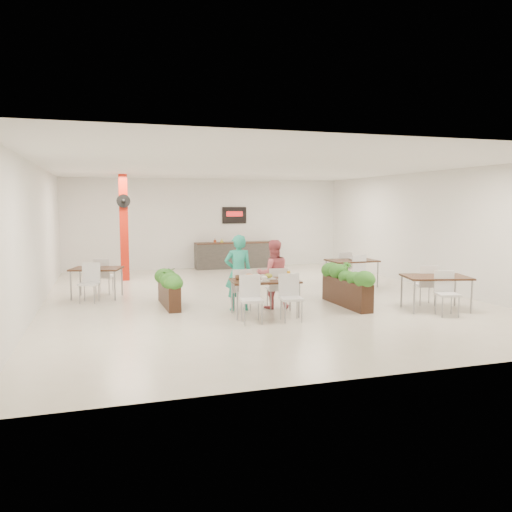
{
  "coord_description": "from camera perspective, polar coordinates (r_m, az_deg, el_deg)",
  "views": [
    {
      "loc": [
        -3.56,
        -11.75,
        2.32
      ],
      "look_at": [
        -0.18,
        -0.63,
        1.1
      ],
      "focal_mm": 35.0,
      "sensor_mm": 36.0,
      "label": 1
    }
  ],
  "objects": [
    {
      "name": "side_table_b",
      "position": [
        14.27,
        10.89,
        -0.88
      ],
      "size": [
        1.34,
        1.63,
        0.92
      ],
      "rotation": [
        0.0,
        0.0,
        0.02
      ],
      "color": "black",
      "rests_on": "ground"
    },
    {
      "name": "side_table_c",
      "position": [
        11.59,
        19.87,
        -2.72
      ],
      "size": [
        1.53,
        1.67,
        0.92
      ],
      "rotation": [
        0.0,
        0.0,
        -0.25
      ],
      "color": "black",
      "rests_on": "ground"
    },
    {
      "name": "planter_right",
      "position": [
        11.54,
        10.31,
        -3.2
      ],
      "size": [
        0.45,
        1.92,
        1.0
      ],
      "rotation": [
        0.0,
        0.0,
        1.61
      ],
      "color": "black",
      "rests_on": "ground"
    },
    {
      "name": "ground",
      "position": [
        12.5,
        -0.06,
        -4.7
      ],
      "size": [
        12.0,
        12.0,
        0.0
      ],
      "primitive_type": "plane",
      "color": "beige",
      "rests_on": "ground"
    },
    {
      "name": "planter_left",
      "position": [
        11.49,
        -9.94,
        -3.29
      ],
      "size": [
        0.45,
        1.7,
        0.88
      ],
      "rotation": [
        0.0,
        0.0,
        1.61
      ],
      "color": "black",
      "rests_on": "ground"
    },
    {
      "name": "red_column",
      "position": [
        15.57,
        -14.87,
        3.3
      ],
      "size": [
        0.4,
        0.41,
        3.2
      ],
      "color": "red",
      "rests_on": "ground"
    },
    {
      "name": "room_shell",
      "position": [
        12.29,
        -0.07,
        4.53
      ],
      "size": [
        10.1,
        12.1,
        3.22
      ],
      "color": "white",
      "rests_on": "ground"
    },
    {
      "name": "main_table",
      "position": [
        10.36,
        0.98,
        -3.37
      ],
      "size": [
        1.47,
        1.72,
        0.92
      ],
      "rotation": [
        0.0,
        0.0,
        -0.09
      ],
      "color": "black",
      "rests_on": "ground"
    },
    {
      "name": "diner_woman",
      "position": [
        11.08,
        1.96,
        -2.09
      ],
      "size": [
        0.79,
        0.64,
        1.53
      ],
      "primitive_type": "imported",
      "rotation": [
        0.0,
        0.0,
        3.05
      ],
      "color": "#E36570",
      "rests_on": "ground"
    },
    {
      "name": "side_table_a",
      "position": [
        12.9,
        -17.74,
        -1.83
      ],
      "size": [
        1.35,
        1.67,
        0.92
      ],
      "rotation": [
        0.0,
        0.0,
        -0.29
      ],
      "color": "black",
      "rests_on": "ground"
    },
    {
      "name": "diner_man",
      "position": [
        10.84,
        -2.04,
        -1.92
      ],
      "size": [
        0.64,
        0.45,
        1.66
      ],
      "primitive_type": "imported",
      "rotation": [
        0.0,
        0.0,
        3.05
      ],
      "color": "teal",
      "rests_on": "ground"
    },
    {
      "name": "service_counter",
      "position": [
        18.09,
        -2.24,
        0.19
      ],
      "size": [
        3.0,
        0.64,
        2.2
      ],
      "color": "#2E2B29",
      "rests_on": "ground"
    }
  ]
}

